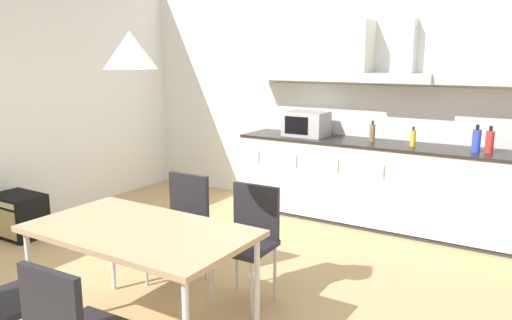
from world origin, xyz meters
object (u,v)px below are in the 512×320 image
object	(u,v)px
chair_far_right	(249,232)
guitar_amp	(19,215)
bottle_yellow	(413,138)
dining_table	(139,235)
bottle_red	(490,142)
bottle_blue	(476,140)
microwave	(306,124)
chair_far_left	(182,217)
bottle_brown	(372,133)
pendant_lamp	(130,50)

from	to	relation	value
chair_far_right	guitar_amp	xyz separation A→B (m)	(-2.73, -0.11, -0.31)
bottle_yellow	dining_table	size ratio (longest dim) A/B	0.14
bottle_red	bottle_blue	bearing A→B (deg)	-169.64
bottle_blue	dining_table	xyz separation A→B (m)	(-1.52, -2.94, -0.33)
microwave	bottle_blue	size ratio (longest dim) A/B	1.82
chair_far_left	bottle_brown	bearing A→B (deg)	70.41
microwave	bottle_red	world-z (taller)	microwave
pendant_lamp	dining_table	bearing A→B (deg)	141.34
bottle_yellow	bottle_red	size ratio (longest dim) A/B	0.78
dining_table	guitar_amp	distance (m)	2.54
bottle_red	chair_far_right	xyz separation A→B (m)	(-1.31, -2.17, -0.49)
dining_table	guitar_amp	bearing A→B (deg)	164.15
bottle_red	microwave	bearing A→B (deg)	179.49
bottle_red	chair_far_left	bearing A→B (deg)	-132.09
microwave	bottle_yellow	size ratio (longest dim) A/B	2.41
dining_table	bottle_red	bearing A→B (deg)	61.11
chair_far_right	bottle_red	bearing A→B (deg)	58.89
bottle_red	pendant_lamp	distance (m)	3.48
bottle_blue	chair_far_right	distance (m)	2.51
bottle_yellow	microwave	bearing A→B (deg)	178.72
microwave	bottle_yellow	world-z (taller)	microwave
bottle_brown	bottle_yellow	distance (m)	0.46
bottle_red	pendant_lamp	bearing A→B (deg)	-118.89
bottle_brown	dining_table	size ratio (longest dim) A/B	0.15
microwave	guitar_amp	size ratio (longest dim) A/B	0.92
microwave	bottle_brown	bearing A→B (deg)	3.20
bottle_brown	bottle_blue	bearing A→B (deg)	-4.40
microwave	bottle_blue	distance (m)	1.83
bottle_yellow	bottle_blue	distance (m)	0.60
guitar_amp	pendant_lamp	xyz separation A→B (m)	(2.40, -0.68, 1.62)
microwave	chair_far_right	world-z (taller)	microwave
dining_table	chair_far_right	distance (m)	0.87
bottle_blue	chair_far_right	xyz separation A→B (m)	(-1.20, -2.15, -0.49)
microwave	bottle_yellow	xyz separation A→B (m)	(1.23, -0.03, -0.06)
bottle_blue	dining_table	distance (m)	3.33
microwave	pendant_lamp	size ratio (longest dim) A/B	1.50
bottle_yellow	guitar_amp	xyz separation A→B (m)	(-3.32, -2.27, -0.77)
chair_far_left	chair_far_right	distance (m)	0.65
dining_table	chair_far_right	xyz separation A→B (m)	(0.32, 0.79, -0.16)
bottle_yellow	pendant_lamp	xyz separation A→B (m)	(-0.92, -2.95, 0.85)
microwave	bottle_yellow	distance (m)	1.23
dining_table	guitar_amp	xyz separation A→B (m)	(-2.40, 0.68, -0.47)
bottle_brown	chair_far_left	size ratio (longest dim) A/B	0.26
bottle_red	bottle_blue	world-z (taller)	bottle_blue
bottle_yellow	guitar_amp	size ratio (longest dim) A/B	0.38
bottle_brown	guitar_amp	size ratio (longest dim) A/B	0.43
bottle_yellow	bottle_blue	world-z (taller)	bottle_blue
bottle_red	pendant_lamp	size ratio (longest dim) A/B	0.80
dining_table	pendant_lamp	world-z (taller)	pendant_lamp
bottle_red	pendant_lamp	world-z (taller)	pendant_lamp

